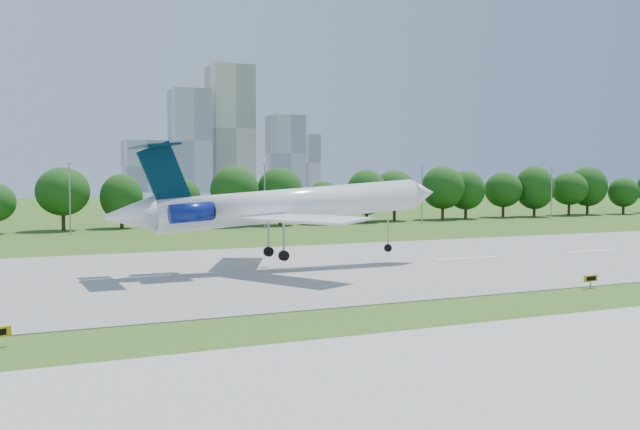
# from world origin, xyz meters

# --- Properties ---
(ground) EXTENTS (600.00, 600.00, 0.00)m
(ground) POSITION_xyz_m (0.00, 0.00, 0.00)
(ground) COLOR #2F5516
(ground) RESTS_ON ground
(runway) EXTENTS (400.00, 45.00, 0.08)m
(runway) POSITION_xyz_m (0.00, 25.00, 0.04)
(runway) COLOR gray
(runway) RESTS_ON ground
(taxiway) EXTENTS (400.00, 23.00, 0.08)m
(taxiway) POSITION_xyz_m (0.00, -18.00, 0.04)
(taxiway) COLOR #ADADA8
(taxiway) RESTS_ON ground
(tree_line) EXTENTS (288.40, 8.40, 10.40)m
(tree_line) POSITION_xyz_m (0.00, 92.00, 6.19)
(tree_line) COLOR #382314
(tree_line) RESTS_ON ground
(light_poles) EXTENTS (175.90, 0.25, 12.19)m
(light_poles) POSITION_xyz_m (-2.50, 82.00, 6.34)
(light_poles) COLOR gray
(light_poles) RESTS_ON ground
(skyline) EXTENTS (127.00, 52.00, 80.00)m
(skyline) POSITION_xyz_m (100.16, 390.61, 30.46)
(skyline) COLOR #B2B2B7
(skyline) RESTS_ON ground
(airliner) EXTENTS (37.59, 27.39, 12.23)m
(airliner) POSITION_xyz_m (-4.29, 24.96, 6.91)
(airliner) COLOR white
(airliner) RESTS_ON ground
(taxi_sign_centre) EXTENTS (1.64, 0.38, 1.15)m
(taxi_sign_centre) POSITION_xyz_m (16.67, 2.00, 0.85)
(taxi_sign_centre) COLOR gray
(taxi_sign_centre) RESTS_ON ground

